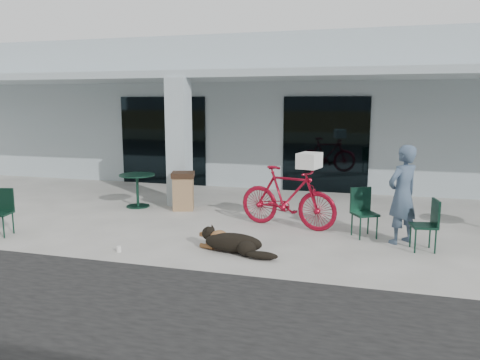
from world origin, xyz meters
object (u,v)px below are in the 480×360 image
(cafe_chair_far_a, at_px, (365,213))
(cafe_chair_far_b, at_px, (424,225))
(cafe_table_near, at_px, (137,191))
(person, at_px, (402,195))
(dog, at_px, (233,242))
(bicycle, at_px, (288,197))
(trash_receptacle, at_px, (183,191))

(cafe_chair_far_a, height_order, cafe_chair_far_b, cafe_chair_far_a)
(cafe_chair_far_a, bearing_deg, cafe_table_near, 138.96)
(cafe_chair_far_b, relative_size, person, 0.50)
(cafe_chair_far_a, bearing_deg, person, -45.15)
(dog, bearing_deg, person, 42.95)
(cafe_chair_far_b, bearing_deg, bicycle, -118.82)
(person, bearing_deg, dog, -18.55)
(dog, bearing_deg, cafe_chair_far_a, 52.90)
(bicycle, bearing_deg, cafe_chair_far_b, -95.58)
(cafe_table_near, xyz_separation_m, cafe_chair_far_a, (5.40, -1.17, 0.06))
(bicycle, height_order, person, person)
(cafe_table_near, relative_size, cafe_chair_far_a, 0.92)
(cafe_table_near, relative_size, person, 0.48)
(cafe_chair_far_b, height_order, person, person)
(dog, relative_size, cafe_chair_far_b, 1.29)
(bicycle, xyz_separation_m, dog, (-0.59, -1.88, -0.43))
(bicycle, height_order, cafe_chair_far_a, bicycle)
(bicycle, relative_size, cafe_table_near, 2.43)
(cafe_table_near, height_order, person, person)
(bicycle, height_order, trash_receptacle, bicycle)
(dog, height_order, person, person)
(trash_receptacle, bearing_deg, dog, -53.13)
(bicycle, height_order, dog, bicycle)
(cafe_chair_far_a, xyz_separation_m, cafe_chair_far_b, (0.99, -0.55, -0.02))
(person, relative_size, trash_receptacle, 1.99)
(trash_receptacle, bearing_deg, person, -16.09)
(bicycle, bearing_deg, cafe_table_near, 90.72)
(dog, xyz_separation_m, cafe_chair_far_a, (2.12, 1.57, 0.27))
(cafe_table_near, bearing_deg, bicycle, -12.58)
(bicycle, distance_m, dog, 2.02)
(cafe_chair_far_a, height_order, trash_receptacle, cafe_chair_far_a)
(dog, bearing_deg, cafe_chair_far_b, 34.48)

